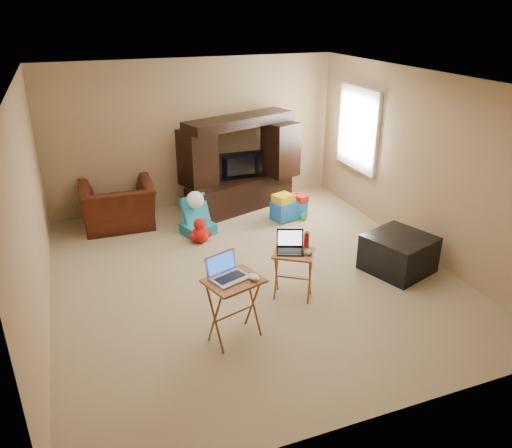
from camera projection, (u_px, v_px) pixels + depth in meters
name	position (u px, v px, depth m)	size (l,w,h in m)	color
floor	(251.00, 273.00, 6.63)	(5.50, 5.50, 0.00)	tan
ceiling	(250.00, 80.00, 5.62)	(5.50, 5.50, 0.00)	silver
wall_back	(194.00, 134.00, 8.47)	(5.00, 5.00, 0.00)	tan
wall_front	(376.00, 297.00, 3.77)	(5.00, 5.00, 0.00)	tan
wall_left	(30.00, 212.00, 5.31)	(5.50, 5.50, 0.00)	tan
wall_right	(419.00, 163.00, 6.93)	(5.50, 5.50, 0.00)	tan
window_pane	(359.00, 129.00, 8.19)	(1.20, 1.20, 0.00)	white
window_frame	(358.00, 129.00, 8.19)	(0.06, 1.14, 1.34)	white
entertainment_center	(240.00, 164.00, 8.40)	(1.97, 0.49, 1.61)	black
television	(241.00, 167.00, 8.37)	(0.82, 0.11, 0.47)	black
recliner	(118.00, 206.00, 7.87)	(1.11, 0.97, 0.72)	#491D0F
child_rocker	(198.00, 217.00, 7.65)	(0.44, 0.50, 0.58)	#187085
plush_toy	(200.00, 230.00, 7.42)	(0.35, 0.29, 0.39)	red
push_toy	(289.00, 206.00, 8.23)	(0.60, 0.43, 0.45)	blue
ottoman	(398.00, 253.00, 6.62)	(0.77, 0.77, 0.49)	black
tray_table_left	(234.00, 310.00, 5.20)	(0.55, 0.44, 0.72)	#915E23
tray_table_right	(293.00, 275.00, 5.98)	(0.47, 0.37, 0.61)	#9D4B26
laptop_left	(230.00, 269.00, 5.03)	(0.37, 0.30, 0.24)	#B4B5B9
laptop_right	(290.00, 243.00, 5.81)	(0.32, 0.26, 0.24)	black
mouse_left	(254.00, 277.00, 5.05)	(0.09, 0.15, 0.06)	white
mouse_right	(308.00, 253.00, 5.78)	(0.08, 0.12, 0.05)	#45454A
water_bottle	(307.00, 240.00, 5.95)	(0.06, 0.06, 0.19)	red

